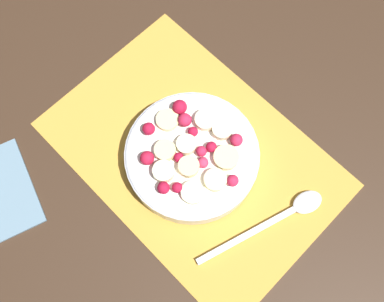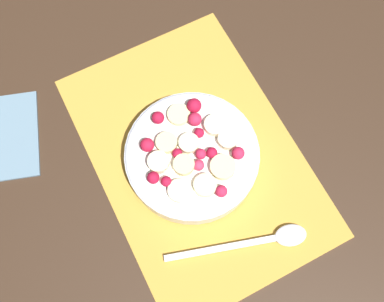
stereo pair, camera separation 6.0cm
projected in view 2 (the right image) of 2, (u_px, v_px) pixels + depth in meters
name	position (u px, v px, depth m)	size (l,w,h in m)	color
ground_plane	(195.00, 155.00, 0.65)	(3.00, 3.00, 0.00)	#382619
placemat	(195.00, 155.00, 0.65)	(0.43, 0.29, 0.01)	gold
fruit_bowl	(192.00, 155.00, 0.62)	(0.20, 0.20, 0.06)	silver
spoon	(267.00, 240.00, 0.60)	(0.08, 0.20, 0.01)	silver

